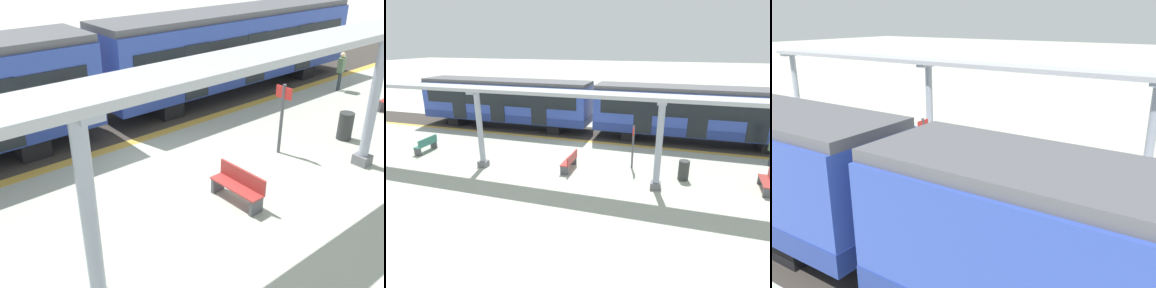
# 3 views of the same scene
# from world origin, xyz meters

# --- Properties ---
(ground_plane) EXTENTS (176.00, 176.00, 0.00)m
(ground_plane) POSITION_xyz_m (0.00, 0.00, 0.00)
(ground_plane) COLOR #ABAF9F
(tactile_edge_strip) EXTENTS (0.40, 33.74, 0.01)m
(tactile_edge_strip) POSITION_xyz_m (-2.92, 0.00, 0.00)
(tactile_edge_strip) COLOR gold
(tactile_edge_strip) RESTS_ON ground
(trackbed) EXTENTS (3.20, 45.74, 0.01)m
(trackbed) POSITION_xyz_m (-4.72, 0.00, 0.00)
(trackbed) COLOR #38332D
(trackbed) RESTS_ON ground
(train_near_carriage) EXTENTS (2.65, 12.61, 3.48)m
(train_near_carriage) POSITION_xyz_m (-4.71, -6.95, 1.83)
(train_near_carriage) COLOR #2D45A3
(train_near_carriage) RESTS_ON ground
(train_far_carriage) EXTENTS (2.65, 12.61, 3.48)m
(train_far_carriage) POSITION_xyz_m (-4.71, 6.24, 1.83)
(train_far_carriage) COLOR #2D45A3
(train_far_carriage) RESTS_ON ground
(canopy_pillar_second) EXTENTS (1.10, 0.44, 3.88)m
(canopy_pillar_second) POSITION_xyz_m (2.67, -4.23, 1.97)
(canopy_pillar_second) COLOR slate
(canopy_pillar_second) RESTS_ON ground
(canopy_pillar_third) EXTENTS (1.10, 0.44, 3.88)m
(canopy_pillar_third) POSITION_xyz_m (2.67, 4.36, 1.97)
(canopy_pillar_third) COLOR slate
(canopy_pillar_third) RESTS_ON ground
(canopy_beam) EXTENTS (1.20, 27.29, 0.16)m
(canopy_beam) POSITION_xyz_m (2.67, 0.12, 3.96)
(canopy_beam) COLOR #A8AAB2
(canopy_beam) RESTS_ON canopy_pillar_nearest
(bench_near_end) EXTENTS (1.50, 0.45, 0.86)m
(bench_near_end) POSITION_xyz_m (1.74, 0.14, 0.44)
(bench_near_end) COLOR #9E2F2C
(bench_near_end) RESTS_ON ground
(bench_mid_platform) EXTENTS (1.52, 0.53, 0.86)m
(bench_mid_platform) POSITION_xyz_m (1.49, 8.93, 0.44)
(bench_mid_platform) COLOR #9B3731
(bench_mid_platform) RESTS_ON ground
(bench_far_end) EXTENTS (1.52, 0.53, 0.86)m
(bench_far_end) POSITION_xyz_m (1.70, -8.60, 0.44)
(bench_far_end) COLOR #2F7162
(bench_far_end) RESTS_ON ground
(trash_bin) EXTENTS (0.48, 0.48, 0.92)m
(trash_bin) POSITION_xyz_m (1.33, 5.51, 0.46)
(trash_bin) COLOR #303231
(trash_bin) RESTS_ON ground
(platform_info_sign) EXTENTS (0.56, 0.10, 2.20)m
(platform_info_sign) POSITION_xyz_m (0.60, 3.05, 1.33)
(platform_info_sign) COLOR #4C4C51
(platform_info_sign) RESTS_ON ground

